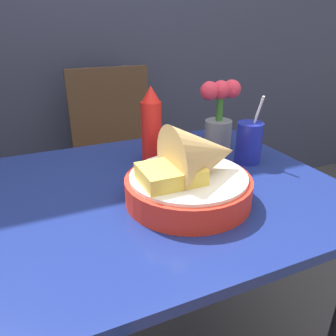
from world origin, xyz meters
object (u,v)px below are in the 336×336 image
Objects in this scene: food_basket at (193,174)px; flower_vase at (219,115)px; chair_far_window at (117,148)px; ketchup_bottle at (151,125)px; drink_cup at (249,144)px.

flower_vase reaches higher than food_basket.
chair_far_window is 0.69m from ketchup_bottle.
flower_vase reaches higher than drink_cup.
ketchup_bottle reaches higher than food_basket.
food_basket is 0.30m from drink_cup.
flower_vase is at bearing 0.60° from ketchup_bottle.
drink_cup is (0.21, -0.75, 0.24)m from chair_far_window.
drink_cup is at bearing -80.19° from flower_vase.
chair_far_window is at bearing 86.78° from food_basket.
chair_far_window is 4.05× the size of ketchup_bottle.
ketchup_bottle reaches higher than chair_far_window.
ketchup_bottle is at bearing 89.67° from food_basket.
chair_far_window is 3.08× the size of food_basket.
food_basket is 1.32× the size of ketchup_bottle.
flower_vase is (0.24, 0.27, 0.05)m from food_basket.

